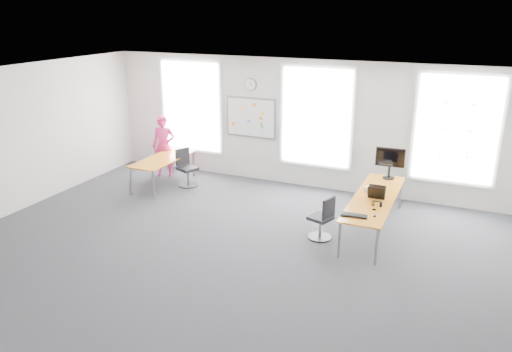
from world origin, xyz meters
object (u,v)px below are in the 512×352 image
at_px(person, 164,146).
at_px(keyboard, 354,216).
at_px(chair_left, 186,170).
at_px(headphones, 377,204).
at_px(desk_left, 163,160).
at_px(desk_right, 375,199).
at_px(monitor, 390,160).
at_px(chair_right, 323,220).

distance_m(person, keyboard, 5.80).
xyz_separation_m(chair_left, person, (-0.87, 0.39, 0.39)).
distance_m(person, headphones, 5.85).
height_order(desk_left, headphones, headphones).
distance_m(desk_right, monitor, 1.27).
bearing_deg(person, desk_right, -34.65).
distance_m(desk_right, chair_left, 4.70).
xyz_separation_m(chair_right, headphones, (0.91, 0.29, 0.37)).
xyz_separation_m(desk_left, chair_right, (4.34, -1.33, -0.26)).
bearing_deg(chair_left, chair_right, -90.21).
relative_size(headphones, monitor, 0.28).
height_order(desk_left, person, person).
xyz_separation_m(desk_right, chair_left, (-4.63, 0.79, -0.25)).
relative_size(person, monitor, 2.36).
bearing_deg(person, monitor, -22.40).
bearing_deg(keyboard, chair_left, 150.65).
relative_size(desk_left, chair_left, 2.09).
bearing_deg(chair_right, keyboard, 81.95).
height_order(desk_right, chair_left, chair_left).
bearing_deg(person, headphones, -38.84).
bearing_deg(chair_right, desk_left, -88.71).
relative_size(person, keyboard, 3.41).
height_order(chair_left, headphones, chair_left).
relative_size(chair_right, keyboard, 1.83).
xyz_separation_m(chair_right, person, (-4.71, 1.93, 0.41)).
bearing_deg(chair_left, desk_right, -78.02).
xyz_separation_m(chair_left, headphones, (4.75, -1.25, 0.34)).
relative_size(desk_right, chair_right, 3.37).
distance_m(chair_left, headphones, 4.92).
bearing_deg(person, keyboard, -45.33).
height_order(person, headphones, person).
xyz_separation_m(keyboard, headphones, (0.27, 0.60, 0.04)).
relative_size(desk_right, desk_left, 1.51).
relative_size(keyboard, monitor, 0.69).
bearing_deg(desk_left, chair_right, -17.02).
distance_m(chair_right, monitor, 2.24).
bearing_deg(headphones, chair_right, -156.39).
bearing_deg(desk_right, headphones, -75.38).
relative_size(chair_right, person, 0.54).
xyz_separation_m(chair_left, keyboard, (4.47, -1.85, 0.31)).
distance_m(chair_right, keyboard, 0.78).
xyz_separation_m(chair_right, chair_left, (-3.84, 1.54, 0.02)).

